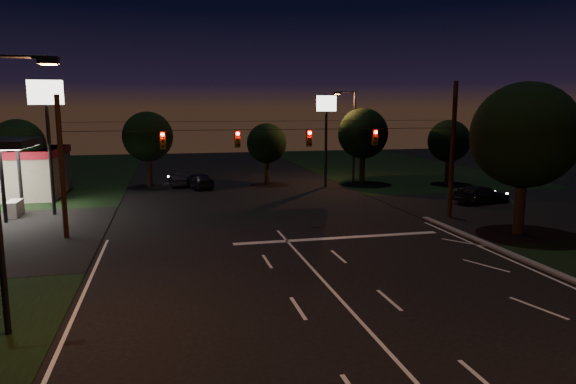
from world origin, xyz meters
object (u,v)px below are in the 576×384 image
object	(u,v)px
utility_pole_right	(449,218)
tree_right_near	(523,136)
car_oncoming_a	(198,180)
car_oncoming_b	(177,180)
car_cross	(482,195)

from	to	relation	value
utility_pole_right	tree_right_near	size ratio (longest dim) A/B	1.03
car_oncoming_a	car_oncoming_b	size ratio (longest dim) A/B	1.15
utility_pole_right	tree_right_near	world-z (taller)	tree_right_near
car_oncoming_a	car_cross	size ratio (longest dim) A/B	0.91
utility_pole_right	car_oncoming_a	bearing A→B (deg)	132.90
utility_pole_right	car_oncoming_b	size ratio (longest dim) A/B	2.41
car_oncoming_a	car_cross	world-z (taller)	car_oncoming_a
car_oncoming_b	car_cross	size ratio (longest dim) A/B	0.79
utility_pole_right	car_cross	world-z (taller)	utility_pole_right
tree_right_near	car_oncoming_b	xyz separation A→B (m)	(-18.99, 23.38, -5.06)
utility_pole_right	car_cross	size ratio (longest dim) A/B	1.91
car_oncoming_a	car_oncoming_b	bearing A→B (deg)	-60.04
car_cross	car_oncoming_b	bearing A→B (deg)	46.32
utility_pole_right	car_oncoming_b	bearing A→B (deg)	133.26
utility_pole_right	tree_right_near	bearing A→B (deg)	-72.47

